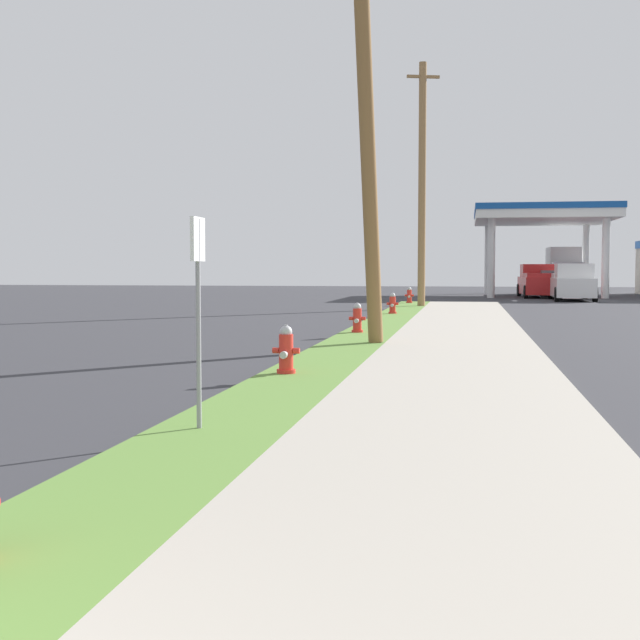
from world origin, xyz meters
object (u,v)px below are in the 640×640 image
(fire_hydrant_fourth, at_px, (393,304))
(fire_hydrant_fifth, at_px, (409,296))
(fire_hydrant_second, at_px, (286,352))
(utility_pole_midground, at_px, (366,116))
(truck_red_at_far_bay, at_px, (539,282))
(street_sign_post, at_px, (198,278))
(truck_white_on_apron, at_px, (572,283))
(fire_hydrant_third, at_px, (357,319))
(truck_silver_at_forecourt, at_px, (564,272))
(car_navy_by_near_pump, at_px, (560,284))
(utility_pole_background, at_px, (422,183))

(fire_hydrant_fourth, bearing_deg, fire_hydrant_fifth, 90.20)
(fire_hydrant_second, relative_size, fire_hydrant_fifth, 1.00)
(utility_pole_midground, distance_m, truck_red_at_far_bay, 35.00)
(street_sign_post, bearing_deg, fire_hydrant_fifth, 89.96)
(fire_hydrant_fifth, xyz_separation_m, truck_white_on_apron, (8.19, 7.73, 0.47))
(truck_red_at_far_bay, bearing_deg, fire_hydrant_fourth, -107.38)
(fire_hydrant_third, xyz_separation_m, truck_silver_at_forecourt, (9.02, 37.15, 1.04))
(utility_pole_midground, bearing_deg, fire_hydrant_fourth, 92.36)
(truck_white_on_apron, distance_m, truck_red_at_far_bay, 4.74)
(street_sign_post, bearing_deg, truck_silver_at_forecourt, 79.87)
(fire_hydrant_fourth, xyz_separation_m, truck_white_on_apron, (8.16, 17.15, 0.47))
(fire_hydrant_second, bearing_deg, truck_white_on_apron, 76.56)
(fire_hydrant_fourth, bearing_deg, truck_white_on_apron, 64.55)
(fire_hydrant_third, bearing_deg, fire_hydrant_second, -90.12)
(fire_hydrant_second, height_order, street_sign_post, street_sign_post)
(fire_hydrant_second, bearing_deg, car_navy_by_near_pump, 78.62)
(utility_pole_midground, height_order, truck_red_at_far_bay, utility_pole_midground)
(fire_hydrant_fourth, relative_size, fire_hydrant_fifth, 1.00)
(utility_pole_midground, relative_size, truck_white_on_apron, 1.72)
(fire_hydrant_fourth, height_order, truck_silver_at_forecourt, truck_silver_at_forecourt)
(truck_white_on_apron, bearing_deg, fire_hydrant_third, -107.53)
(utility_pole_midground, xyz_separation_m, street_sign_post, (-0.57, -9.54, -3.23))
(fire_hydrant_third, bearing_deg, fire_hydrant_fourth, 89.31)
(fire_hydrant_third, distance_m, truck_silver_at_forecourt, 38.24)
(truck_red_at_far_bay, bearing_deg, fire_hydrant_second, -100.00)
(fire_hydrant_fifth, height_order, truck_silver_at_forecourt, truck_silver_at_forecourt)
(fire_hydrant_third, bearing_deg, truck_silver_at_forecourt, 76.34)
(truck_silver_at_forecourt, xyz_separation_m, truck_red_at_far_bay, (-2.13, -6.42, -0.57))
(fire_hydrant_second, height_order, fire_hydrant_fifth, same)
(fire_hydrant_fourth, bearing_deg, truck_silver_at_forecourt, 72.40)
(fire_hydrant_third, relative_size, utility_pole_background, 0.07)
(fire_hydrant_second, xyz_separation_m, street_sign_post, (0.07, -4.54, 1.19))
(truck_silver_at_forecourt, distance_m, truck_white_on_apron, 11.00)
(fire_hydrant_second, distance_m, fire_hydrant_fourth, 17.52)
(fire_hydrant_fifth, xyz_separation_m, street_sign_post, (-0.02, -31.48, 1.19))
(fire_hydrant_fifth, height_order, car_navy_by_near_pump, car_navy_by_near_pump)
(car_navy_by_near_pump, xyz_separation_m, truck_silver_at_forecourt, (0.58, 3.61, 0.77))
(fire_hydrant_fifth, relative_size, utility_pole_background, 0.07)
(fire_hydrant_second, distance_m, utility_pole_background, 24.47)
(utility_pole_midground, distance_m, truck_white_on_apron, 30.89)
(utility_pole_midground, xyz_separation_m, truck_white_on_apron, (7.65, 29.66, -3.95))
(fire_hydrant_fourth, distance_m, truck_red_at_far_bay, 22.73)
(fire_hydrant_second, bearing_deg, utility_pole_midground, 82.69)
(fire_hydrant_fifth, distance_m, truck_white_on_apron, 11.27)
(utility_pole_background, distance_m, truck_red_at_far_bay, 17.01)
(truck_silver_at_forecourt, xyz_separation_m, truck_white_on_apron, (-0.75, -10.96, -0.57))
(fire_hydrant_fifth, xyz_separation_m, utility_pole_midground, (0.55, -21.94, 4.42))
(fire_hydrant_fourth, distance_m, car_navy_by_near_pump, 25.88)
(street_sign_post, height_order, truck_silver_at_forecourt, truck_silver_at_forecourt)
(utility_pole_midground, bearing_deg, truck_red_at_far_bay, 79.61)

